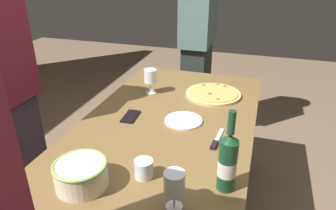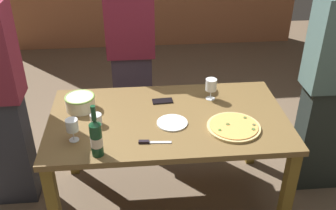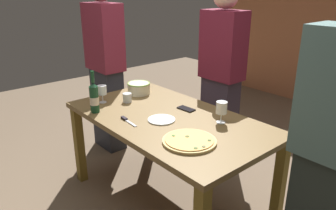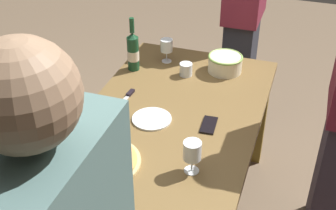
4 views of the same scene
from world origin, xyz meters
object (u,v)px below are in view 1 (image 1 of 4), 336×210
wine_glass_near_pizza (150,77)px  cup_amber (144,169)px  person_guest_left (198,40)px  pizza (213,94)px  serving_bowl (81,173)px  side_plate (183,120)px  pizza_knife (216,141)px  wine_bottle (228,161)px  cell_phone (131,116)px  wine_glass_by_bottle (174,184)px  dining_table (168,136)px

wine_glass_near_pizza → cup_amber: size_ratio=2.08×
person_guest_left → wine_glass_near_pizza: bearing=-12.6°
pizza → serving_bowl: (-1.00, 0.33, 0.04)m
side_plate → serving_bowl: bearing=158.7°
pizza → person_guest_left: bearing=19.6°
pizza_knife → person_guest_left: person_guest_left is taller
serving_bowl → side_plate: size_ratio=1.02×
wine_glass_near_pizza → cup_amber: 0.85m
person_guest_left → pizza_knife: bearing=11.2°
wine_bottle → cell_phone: bearing=53.8°
side_plate → cell_phone: bearing=98.2°
wine_glass_by_bottle → pizza: bearing=2.2°
person_guest_left → cup_amber: bearing=0.2°
dining_table → wine_glass_near_pizza: 0.44m
wine_glass_near_pizza → cell_phone: size_ratio=1.10×
side_plate → pizza_knife: size_ratio=1.00×
pizza → pizza_knife: (-0.54, -0.11, -0.01)m
side_plate → person_guest_left: bearing=9.1°
wine_glass_near_pizza → wine_glass_by_bottle: size_ratio=1.06×
dining_table → cup_amber: 0.49m
pizza → wine_glass_near_pizza: 0.41m
wine_glass_near_pizza → cell_phone: bearing=-178.2°
wine_bottle → side_plate: 0.56m
pizza → serving_bowl: 1.06m
dining_table → wine_bottle: 0.61m
wine_glass_by_bottle → cell_phone: wine_glass_by_bottle is taller
dining_table → serving_bowl: (-0.59, 0.16, 0.15)m
dining_table → side_plate: bearing=-75.9°
pizza_knife → cell_phone: bearing=77.1°
dining_table → pizza_knife: 0.33m
serving_bowl → wine_glass_by_bottle: 0.37m
side_plate → cell_phone: (-0.04, 0.29, 0.00)m
wine_glass_near_pizza → cell_phone: (-0.35, -0.01, -0.11)m
pizza → serving_bowl: serving_bowl is taller
cup_amber → person_guest_left: bearing=5.3°
dining_table → wine_bottle: (-0.44, -0.37, 0.21)m
pizza_knife → cup_amber: bearing=145.4°
cell_phone → cup_amber: bearing=115.7°
cup_amber → pizza_knife: (0.34, -0.23, -0.03)m
serving_bowl → wine_bottle: bearing=-74.1°
serving_bowl → wine_glass_near_pizza: bearing=3.7°
cell_phone → dining_table: bearing=-178.0°
wine_glass_by_bottle → pizza_knife: size_ratio=0.74×
serving_bowl → cup_amber: (0.12, -0.21, -0.02)m
wine_bottle → wine_glass_by_bottle: bearing=134.7°
serving_bowl → pizza_knife: bearing=-43.8°
pizza → cell_phone: (-0.43, 0.38, -0.01)m
serving_bowl → cell_phone: 0.58m
pizza_knife → side_plate: bearing=52.6°
side_plate → cell_phone: same height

